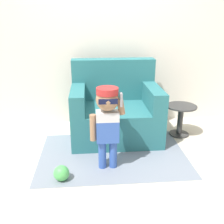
% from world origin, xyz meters
% --- Properties ---
extents(ground_plane, '(10.00, 10.00, 0.00)m').
position_xyz_m(ground_plane, '(0.00, 0.00, 0.00)').
color(ground_plane, beige).
extents(wall_back, '(10.00, 0.05, 2.60)m').
position_xyz_m(wall_back, '(0.00, 0.76, 1.30)').
color(wall_back, silver).
rests_on(wall_back, ground_plane).
extents(armchair, '(1.12, 0.89, 0.99)m').
position_xyz_m(armchair, '(0.06, 0.20, 0.35)').
color(armchair, '#286B70').
rests_on(armchair, ground_plane).
extents(person_child, '(0.36, 0.27, 0.88)m').
position_xyz_m(person_child, '(-0.10, -0.61, 0.59)').
color(person_child, '#3356AD').
rests_on(person_child, ground_plane).
extents(side_table, '(0.40, 0.40, 0.42)m').
position_xyz_m(side_table, '(0.93, 0.12, 0.25)').
color(side_table, '#333333').
rests_on(side_table, ground_plane).
extents(rug, '(1.68, 1.17, 0.01)m').
position_xyz_m(rug, '(-0.02, -0.35, 0.00)').
color(rug, gray).
rests_on(rug, ground_plane).
extents(toy_ball, '(0.16, 0.16, 0.16)m').
position_xyz_m(toy_ball, '(-0.57, -0.81, 0.08)').
color(toy_ball, '#4CB256').
rests_on(toy_ball, ground_plane).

